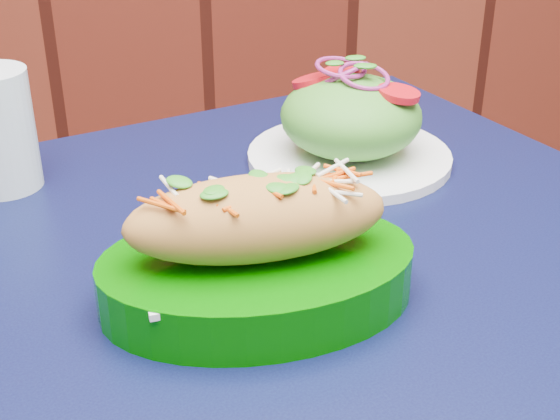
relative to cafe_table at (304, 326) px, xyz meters
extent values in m
cube|color=black|center=(0.00, 0.00, 0.07)|extent=(1.00, 1.00, 0.03)
cylinder|color=black|center=(0.22, 0.41, -0.30)|extent=(0.04, 0.04, 0.72)
cube|color=white|center=(-0.06, -0.07, 0.13)|extent=(0.22, 0.14, 0.01)
ellipsoid|color=#C0803D|center=(-0.06, -0.07, 0.17)|extent=(0.22, 0.09, 0.07)
cylinder|color=white|center=(0.10, 0.20, 0.09)|extent=(0.24, 0.24, 0.01)
ellipsoid|color=#4C992D|center=(0.10, 0.20, 0.15)|extent=(0.17, 0.17, 0.09)
cylinder|color=red|center=(0.15, 0.16, 0.19)|extent=(0.05, 0.05, 0.01)
cylinder|color=red|center=(0.06, 0.23, 0.19)|extent=(0.05, 0.05, 0.01)
cylinder|color=red|center=(0.10, 0.25, 0.19)|extent=(0.05, 0.05, 0.01)
torus|color=#96206F|center=(0.10, 0.20, 0.20)|extent=(0.06, 0.06, 0.01)
torus|color=#96206F|center=(0.10, 0.20, 0.20)|extent=(0.06, 0.06, 0.01)
torus|color=#96206F|center=(0.10, 0.20, 0.20)|extent=(0.06, 0.06, 0.01)
camera|label=1|loc=(-0.16, -0.63, 0.47)|focal=50.00mm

